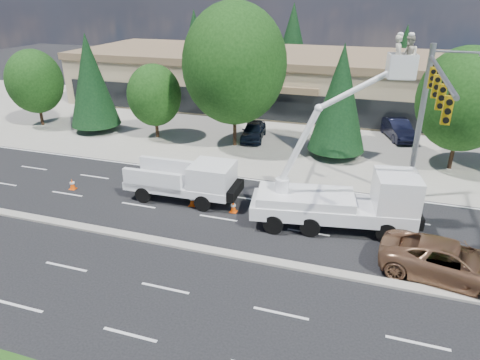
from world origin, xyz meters
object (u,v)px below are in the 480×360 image
(utility_pickup, at_px, (188,184))
(minivan, at_px, (450,261))
(signal_mast, at_px, (428,108))
(bucket_truck, at_px, (349,191))

(utility_pickup, xyz_separation_m, minivan, (13.93, -3.50, -0.20))
(signal_mast, distance_m, utility_pickup, 13.70)
(signal_mast, bearing_deg, utility_pickup, -169.91)
(utility_pickup, height_order, minivan, utility_pickup)
(signal_mast, height_order, minivan, signal_mast)
(signal_mast, relative_size, utility_pickup, 1.57)
(bucket_truck, bearing_deg, minivan, -42.41)
(utility_pickup, distance_m, minivan, 14.36)
(utility_pickup, bearing_deg, bucket_truck, -4.22)
(utility_pickup, xyz_separation_m, bucket_truck, (9.26, -0.48, 1.11))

